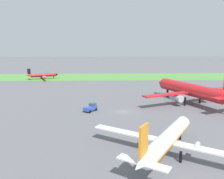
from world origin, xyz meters
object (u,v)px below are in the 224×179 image
object	(u,v)px
airplane_foreground_turboprop	(167,139)
airplane_midfield_jet	(191,90)
airplane_taxiing_turboprop	(43,75)
pushback_tug_near_gate	(91,108)

from	to	relation	value
airplane_foreground_turboprop	airplane_midfield_jet	bearing A→B (deg)	7.87
airplane_taxiing_turboprop	airplane_midfield_jet	world-z (taller)	airplane_midfield_jet
airplane_midfield_jet	pushback_tug_near_gate	xyz separation A→B (m)	(-28.36, -6.93, -3.08)
airplane_foreground_turboprop	airplane_midfield_jet	distance (m)	35.59
airplane_foreground_turboprop	airplane_taxiing_turboprop	bearing A→B (deg)	59.30
airplane_taxiing_turboprop	airplane_midfield_jet	xyz separation A→B (m)	(55.41, -51.34, 1.97)
airplane_foreground_turboprop	airplane_midfield_jet	size ratio (longest dim) A/B	0.75
airplane_foreground_turboprop	pushback_tug_near_gate	world-z (taller)	airplane_foreground_turboprop
pushback_tug_near_gate	airplane_midfield_jet	bearing A→B (deg)	-40.01
airplane_taxiing_turboprop	pushback_tug_near_gate	xyz separation A→B (m)	(27.06, -58.27, -1.10)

